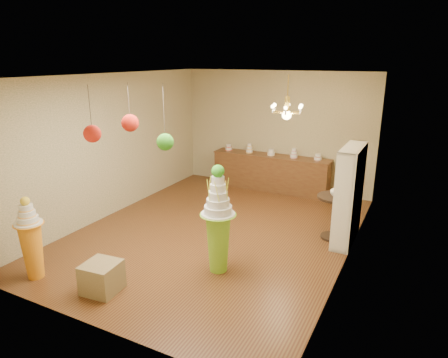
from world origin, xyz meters
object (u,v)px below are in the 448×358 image
at_px(round_table, 334,211).
at_px(sideboard, 270,172).
at_px(pedestal_orange, 32,244).
at_px(pedestal_green, 218,229).

bearing_deg(round_table, sideboard, 133.81).
distance_m(sideboard, round_table, 3.03).
distance_m(pedestal_orange, round_table, 5.21).
relative_size(pedestal_green, round_table, 2.02).
relative_size(pedestal_green, sideboard, 0.58).
bearing_deg(pedestal_green, pedestal_orange, -148.69).
height_order(sideboard, round_table, sideboard).
xyz_separation_m(pedestal_green, sideboard, (-0.73, 4.24, -0.25)).
height_order(pedestal_orange, sideboard, pedestal_orange).
bearing_deg(sideboard, round_table, -46.19).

